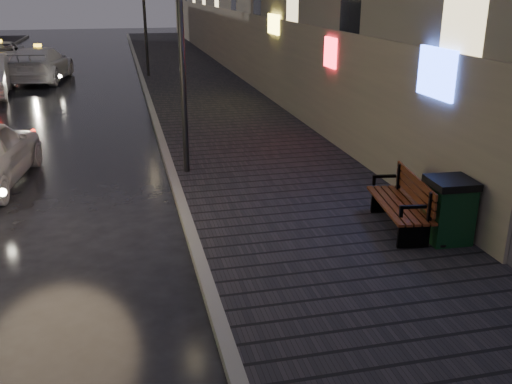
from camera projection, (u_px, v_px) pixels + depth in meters
ground at (104, 322)px, 7.72m from camera, size 120.00×120.00×0.00m
sidewalk at (192, 79)px, 27.77m from camera, size 4.60×58.00×0.15m
curb at (142, 80)px, 27.25m from camera, size 0.20×58.00×0.15m
lamp_near at (181, 25)px, 12.43m from camera, size 0.36×0.36×5.28m
lamp_far at (144, 5)px, 27.08m from camera, size 0.36×0.36×5.28m
bench at (404, 203)px, 10.18m from camera, size 0.95×2.01×0.99m
trash_bin at (448, 210)px, 9.68m from camera, size 0.76×0.76×1.11m
taxi_mid at (40, 64)px, 27.15m from camera, size 2.95×5.82×1.62m
taxi_far at (1, 55)px, 31.67m from camera, size 2.64×5.23×1.42m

